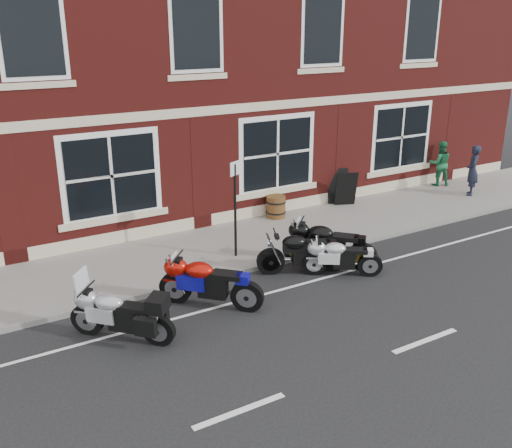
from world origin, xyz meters
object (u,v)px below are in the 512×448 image
object	(u,v)px
moto_touring_silver	(119,312)
pedestrian_left	(473,170)
parking_sign	(235,203)
moto_sport_silver	(341,256)
barrel_planter	(276,207)
moto_sport_red	(209,281)
moto_naked_black	(300,250)
a_board_sign	(342,187)
moto_sport_black	(328,243)
pedestrian_right	(440,163)

from	to	relation	value
moto_touring_silver	pedestrian_left	distance (m)	13.37
pedestrian_left	parking_sign	bearing A→B (deg)	-37.46
moto_sport_silver	barrel_planter	world-z (taller)	moto_sport_silver
moto_sport_red	moto_naked_black	bearing A→B (deg)	-35.14
barrel_planter	parking_sign	size ratio (longest dim) A/B	0.27
moto_touring_silver	moto_sport_red	bearing A→B (deg)	-34.95
a_board_sign	moto_sport_silver	bearing A→B (deg)	-107.43
moto_sport_black	barrel_planter	size ratio (longest dim) A/B	2.76
moto_sport_red	a_board_sign	world-z (taller)	a_board_sign
moto_sport_red	pedestrian_left	world-z (taller)	pedestrian_left
moto_sport_black	a_board_sign	bearing A→B (deg)	5.14
moto_sport_red	moto_sport_black	size ratio (longest dim) A/B	0.94
pedestrian_left	moto_sport_silver	bearing A→B (deg)	-22.16
moto_sport_silver	parking_sign	size ratio (longest dim) A/B	0.67
moto_sport_red	a_board_sign	xyz separation A→B (m)	(6.64, 3.87, 0.09)
moto_sport_black	a_board_sign	size ratio (longest dim) A/B	1.63
moto_sport_red	pedestrian_left	bearing A→B (deg)	-31.97
moto_sport_silver	moto_sport_black	bearing A→B (deg)	26.30
parking_sign	barrel_planter	bearing A→B (deg)	14.03
a_board_sign	barrel_planter	bearing A→B (deg)	-158.11
pedestrian_left	a_board_sign	bearing A→B (deg)	-58.74
pedestrian_left	parking_sign	distance (m)	9.42
moto_sport_red	moto_sport_silver	xyz separation A→B (m)	(3.34, -0.18, -0.10)
pedestrian_right	barrel_planter	world-z (taller)	pedestrian_right
moto_touring_silver	parking_sign	distance (m)	4.39
moto_sport_silver	barrel_planter	distance (m)	4.12
moto_touring_silver	a_board_sign	xyz separation A→B (m)	(8.67, 4.18, 0.11)
moto_sport_silver	barrel_planter	xyz separation A→B (m)	(0.80, 4.04, -0.04)
pedestrian_left	moto_sport_red	bearing A→B (deg)	-28.53
moto_sport_black	pedestrian_left	size ratio (longest dim) A/B	1.08
moto_sport_red	parking_sign	size ratio (longest dim) A/B	0.71
moto_sport_black	pedestrian_left	distance (m)	7.90
moto_sport_red	parking_sign	world-z (taller)	parking_sign
parking_sign	moto_sport_black	bearing A→B (deg)	-64.14
moto_naked_black	a_board_sign	world-z (taller)	a_board_sign
moto_sport_red	moto_sport_silver	distance (m)	3.35
barrel_planter	parking_sign	world-z (taller)	parking_sign
moto_touring_silver	parking_sign	size ratio (longest dim) A/B	0.67
a_board_sign	parking_sign	world-z (taller)	parking_sign
moto_sport_red	parking_sign	xyz separation A→B (m)	(1.66, 1.87, 0.93)
pedestrian_left	parking_sign	size ratio (longest dim) A/B	0.70
moto_touring_silver	moto_naked_black	xyz separation A→B (m)	(4.64, 0.75, -0.00)
moto_naked_black	pedestrian_left	bearing A→B (deg)	-52.63
moto_sport_red	moto_sport_black	distance (m)	3.46
pedestrian_left	a_board_sign	xyz separation A→B (m)	(-4.41, 1.40, -0.28)
moto_naked_black	pedestrian_left	distance (m)	8.68
barrel_planter	moto_naked_black	bearing A→B (deg)	-113.86
moto_touring_silver	pedestrian_right	distance (m)	13.73
moto_sport_red	parking_sign	distance (m)	2.67
moto_sport_red	moto_naked_black	xyz separation A→B (m)	(2.62, 0.43, -0.02)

